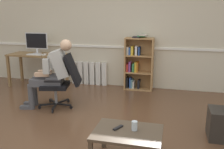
{
  "coord_description": "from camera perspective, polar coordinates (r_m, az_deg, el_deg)",
  "views": [
    {
      "loc": [
        1.11,
        -2.96,
        1.66
      ],
      "look_at": [
        0.15,
        0.85,
        0.7
      ],
      "focal_mm": 39.83,
      "sensor_mm": 36.0,
      "label": 1
    }
  ],
  "objects": [
    {
      "name": "bookshelf",
      "position": [
        5.57,
        5.81,
        2.44
      ],
      "size": [
        0.63,
        0.29,
        1.23
      ],
      "color": "#AD7F4C",
      "rests_on": "ground_plane"
    },
    {
      "name": "back_wall",
      "position": [
        5.73,
        3.01,
        10.58
      ],
      "size": [
        12.0,
        0.13,
        2.7
      ],
      "color": "beige",
      "rests_on": "ground_plane"
    },
    {
      "name": "keyboard",
      "position": [
        5.91,
        -17.33,
        4.4
      ],
      "size": [
        0.36,
        0.12,
        0.02
      ],
      "primitive_type": "cube",
      "color": "white",
      "rests_on": "computer_desk"
    },
    {
      "name": "person_seated",
      "position": [
        4.53,
        -13.53,
        0.53
      ],
      "size": [
        0.96,
        0.52,
        1.24
      ],
      "rotation": [
        0.0,
        0.0,
        -1.33
      ],
      "color": "#4C4C51",
      "rests_on": "ground_plane"
    },
    {
      "name": "imac_monitor",
      "position": [
        6.09,
        -16.95,
        7.25
      ],
      "size": [
        0.56,
        0.14,
        0.48
      ],
      "color": "silver",
      "rests_on": "computer_desk"
    },
    {
      "name": "computer_desk",
      "position": [
        6.06,
        -16.77,
        3.49
      ],
      "size": [
        1.32,
        0.57,
        0.76
      ],
      "color": "olive",
      "rests_on": "ground_plane"
    },
    {
      "name": "coffee_table",
      "position": [
        2.88,
        3.59,
        -13.71
      ],
      "size": [
        0.76,
        0.57,
        0.38
      ],
      "color": "#4C3D2D",
      "rests_on": "ground_plane"
    },
    {
      "name": "drinking_glass",
      "position": [
        2.86,
        5.18,
        -11.62
      ],
      "size": [
        0.07,
        0.07,
        0.11
      ],
      "primitive_type": "cylinder",
      "color": "silver",
      "rests_on": "coffee_table"
    },
    {
      "name": "ground_plane",
      "position": [
        3.57,
        -5.86,
        -14.04
      ],
      "size": [
        18.0,
        18.0,
        0.0
      ],
      "primitive_type": "plane",
      "color": "brown"
    },
    {
      "name": "spare_remote",
      "position": [
        2.91,
        1.39,
        -12.09
      ],
      "size": [
        0.1,
        0.15,
        0.02
      ],
      "primitive_type": "cube",
      "rotation": [
        0.0,
        0.0,
        2.67
      ],
      "color": "black",
      "rests_on": "coffee_table"
    },
    {
      "name": "computer_mouse",
      "position": [
        5.81,
        -15.26,
        4.45
      ],
      "size": [
        0.06,
        0.1,
        0.03
      ],
      "primitive_type": "cube",
      "color": "white",
      "rests_on": "computer_desk"
    },
    {
      "name": "office_chair",
      "position": [
        4.52,
        -11.12,
        -1.08
      ],
      "size": [
        0.78,
        0.64,
        0.98
      ],
      "rotation": [
        0.0,
        0.0,
        -1.33
      ],
      "color": "black",
      "rests_on": "ground_plane"
    },
    {
      "name": "radiator",
      "position": [
        6.0,
        -5.23,
        0.31
      ],
      "size": [
        0.87,
        0.08,
        0.55
      ],
      "color": "white",
      "rests_on": "ground_plane"
    }
  ]
}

